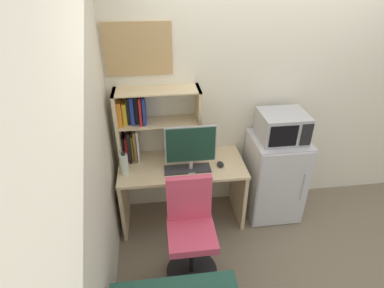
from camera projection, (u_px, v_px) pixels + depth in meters
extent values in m
cube|color=silver|center=(303.00, 93.00, 3.24)|extent=(6.40, 0.04, 2.60)
cube|color=silver|center=(73.00, 222.00, 1.64)|extent=(0.04, 4.40, 2.60)
cube|color=beige|center=(182.00, 166.00, 3.13)|extent=(1.26, 0.60, 0.03)
cube|color=beige|center=(124.00, 198.00, 3.25)|extent=(0.04, 0.54, 0.70)
cube|color=beige|center=(238.00, 189.00, 3.38)|extent=(0.04, 0.54, 0.70)
cube|color=beige|center=(118.00, 128.00, 3.01)|extent=(0.03, 0.27, 0.74)
cube|color=beige|center=(198.00, 123.00, 3.09)|extent=(0.03, 0.27, 0.74)
cube|color=beige|center=(157.00, 90.00, 2.87)|extent=(0.82, 0.27, 0.01)
cube|color=beige|center=(159.00, 122.00, 3.03)|extent=(0.76, 0.27, 0.01)
cube|color=black|center=(124.00, 147.00, 3.15)|extent=(0.02, 0.17, 0.27)
cube|color=#B21E1E|center=(127.00, 147.00, 3.16)|extent=(0.03, 0.17, 0.26)
cube|color=black|center=(130.00, 145.00, 3.14)|extent=(0.03, 0.21, 0.33)
cube|color=gold|center=(133.00, 146.00, 3.17)|extent=(0.02, 0.15, 0.27)
cube|color=brown|center=(135.00, 144.00, 3.14)|extent=(0.02, 0.21, 0.34)
cube|color=silver|center=(138.00, 143.00, 3.15)|extent=(0.02, 0.19, 0.34)
cube|color=orange|center=(120.00, 112.00, 2.94)|extent=(0.04, 0.21, 0.24)
cube|color=gold|center=(125.00, 112.00, 2.97)|extent=(0.04, 0.16, 0.22)
cube|color=black|center=(128.00, 109.00, 2.96)|extent=(0.03, 0.15, 0.27)
cube|color=navy|center=(132.00, 109.00, 2.95)|extent=(0.04, 0.18, 0.28)
cube|color=black|center=(136.00, 108.00, 2.96)|extent=(0.03, 0.15, 0.29)
cube|color=#B21E1E|center=(140.00, 109.00, 2.96)|extent=(0.02, 0.21, 0.28)
cube|color=navy|center=(144.00, 109.00, 2.96)|extent=(0.03, 0.20, 0.28)
cylinder|color=#B7B7BC|center=(191.00, 169.00, 3.04)|extent=(0.16, 0.16, 0.02)
cylinder|color=#B7B7BC|center=(191.00, 164.00, 3.01)|extent=(0.04, 0.04, 0.09)
cube|color=#B7B7BC|center=(191.00, 144.00, 2.90)|extent=(0.49, 0.01, 0.38)
cube|color=#193D2D|center=(191.00, 145.00, 2.90)|extent=(0.46, 0.02, 0.35)
cube|color=#333338|center=(187.00, 169.00, 3.04)|extent=(0.45, 0.15, 0.02)
ellipsoid|color=black|center=(220.00, 164.00, 3.09)|extent=(0.07, 0.10, 0.04)
cylinder|color=silver|center=(124.00, 164.00, 2.94)|extent=(0.08, 0.08, 0.21)
cylinder|color=black|center=(123.00, 154.00, 2.88)|extent=(0.04, 0.04, 0.02)
cube|color=silver|center=(274.00, 176.00, 3.38)|extent=(0.56, 0.53, 0.94)
cube|color=silver|center=(283.00, 192.00, 3.15)|extent=(0.54, 0.01, 0.90)
cylinder|color=#B2B2B7|center=(303.00, 187.00, 3.13)|extent=(0.01, 0.01, 0.33)
cube|color=#ADADB2|center=(282.00, 126.00, 3.06)|extent=(0.45, 0.39, 0.28)
cube|color=black|center=(284.00, 136.00, 2.89)|extent=(0.27, 0.01, 0.22)
cube|color=black|center=(307.00, 135.00, 2.91)|extent=(0.11, 0.01, 0.23)
cylinder|color=black|center=(192.00, 271.00, 2.86)|extent=(0.47, 0.47, 0.04)
cylinder|color=black|center=(192.00, 255.00, 2.75)|extent=(0.04, 0.04, 0.45)
cube|color=#D84766|center=(192.00, 235.00, 2.62)|extent=(0.41, 0.41, 0.07)
cube|color=#D84766|center=(189.00, 198.00, 2.65)|extent=(0.38, 0.06, 0.43)
cube|color=tan|center=(138.00, 49.00, 2.77)|extent=(0.61, 0.02, 0.47)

